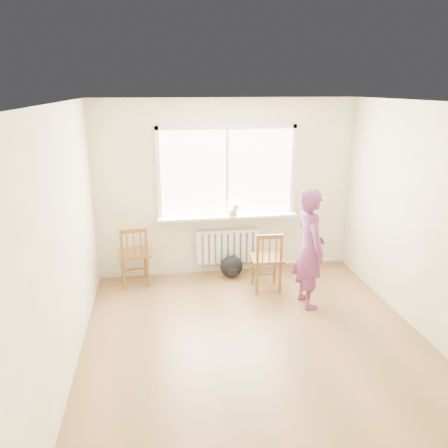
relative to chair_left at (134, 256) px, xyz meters
name	(u,v)px	position (x,y,z in m)	size (l,w,h in m)	color
floor	(258,347)	(1.44, -1.90, -0.47)	(4.50, 4.50, 0.00)	#94633C
ceiling	(265,103)	(1.44, -1.90, 2.23)	(4.50, 4.50, 0.00)	white
back_wall	(227,188)	(1.44, 0.35, 0.88)	(4.00, 0.01, 2.70)	#F2EAC1
window	(227,169)	(1.44, 0.33, 1.19)	(2.12, 0.05, 1.42)	white
windowsill	(228,217)	(1.44, 0.24, 0.46)	(2.15, 0.22, 0.04)	white
radiator	(227,246)	(1.44, 0.26, -0.03)	(1.00, 0.12, 0.55)	white
heating_pipe	(301,262)	(2.69, 0.29, -0.39)	(0.04, 0.04, 1.40)	silver
baseboard	(227,267)	(1.44, 0.34, -0.43)	(4.00, 0.03, 0.08)	beige
chair_left	(134,256)	(0.00, 0.00, 0.00)	(0.51, 0.49, 0.93)	brown
chair_right	(267,261)	(1.90, -0.48, -0.01)	(0.46, 0.44, 0.90)	brown
person	(310,249)	(2.33, -0.99, 0.34)	(0.59, 0.39, 1.61)	#C9437C
cat	(233,210)	(1.50, 0.16, 0.58)	(0.22, 0.37, 0.25)	beige
backpack	(231,266)	(1.47, 0.05, -0.29)	(0.35, 0.26, 0.35)	black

